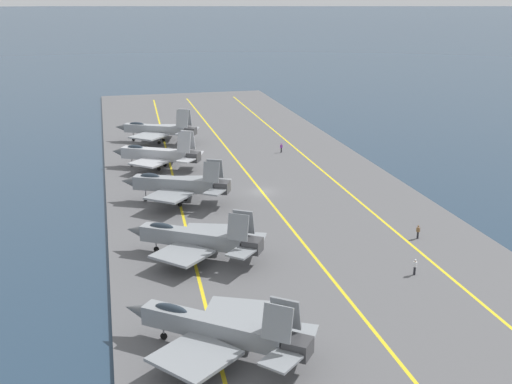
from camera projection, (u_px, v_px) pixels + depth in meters
ground_plane at (262, 194)px, 94.81m from camera, size 2000.00×2000.00×0.00m
carrier_deck at (262, 193)px, 94.75m from camera, size 188.53×44.90×0.40m
deck_stripe_foul_line at (341, 186)px, 97.40m from camera, size 169.68×1.44×0.01m
deck_stripe_centerline at (262, 192)px, 94.69m from camera, size 169.68×0.36×0.01m
deck_stripe_edge_line at (178, 198)px, 91.97m from camera, size 169.55×7.25×0.01m
parked_jet_nearest at (216, 328)px, 52.36m from camera, size 14.13×15.88×5.91m
parked_jet_second at (195, 238)px, 71.11m from camera, size 13.14×15.77×5.97m
parked_jet_third at (176, 184)px, 88.80m from camera, size 12.63×15.67×6.48m
parked_jet_fourth at (157, 154)px, 106.09m from camera, size 12.39×15.42×6.60m
parked_jet_fifth at (157, 129)px, 123.65m from camera, size 14.13×16.36×6.75m
crew_brown_vest at (418, 231)px, 76.80m from camera, size 0.46×0.41×1.70m
crew_white_vest at (415, 266)px, 67.10m from camera, size 0.44×0.46×1.79m
crew_purple_vest at (281, 147)px, 116.74m from camera, size 0.39×0.45×1.72m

